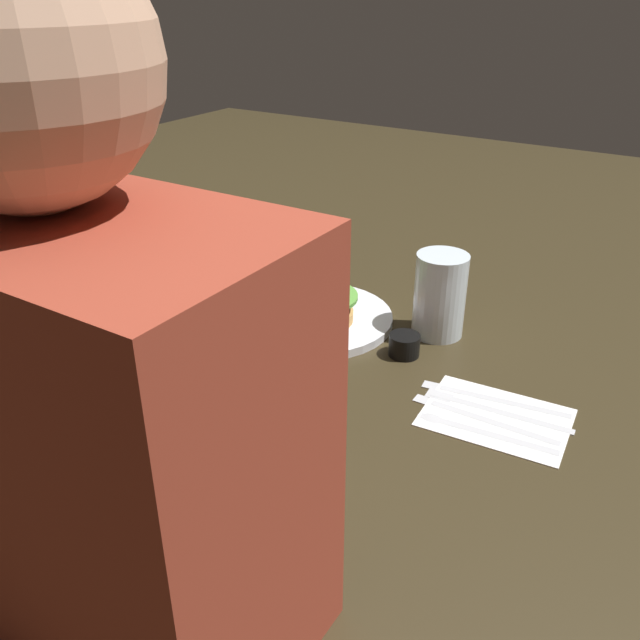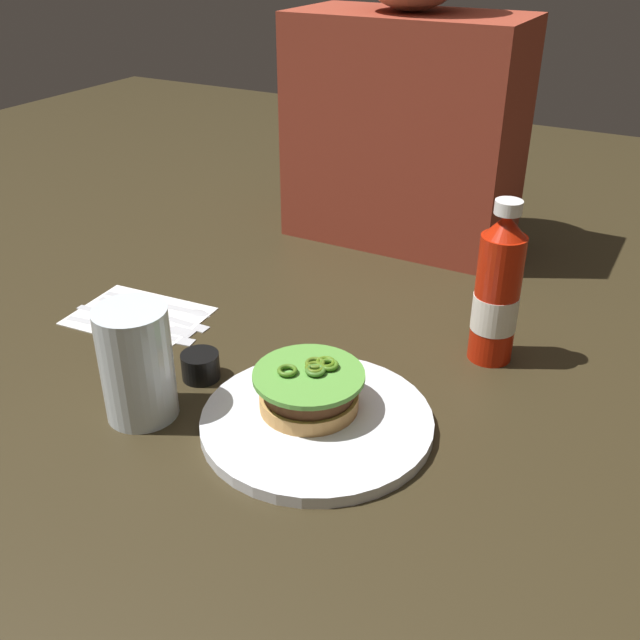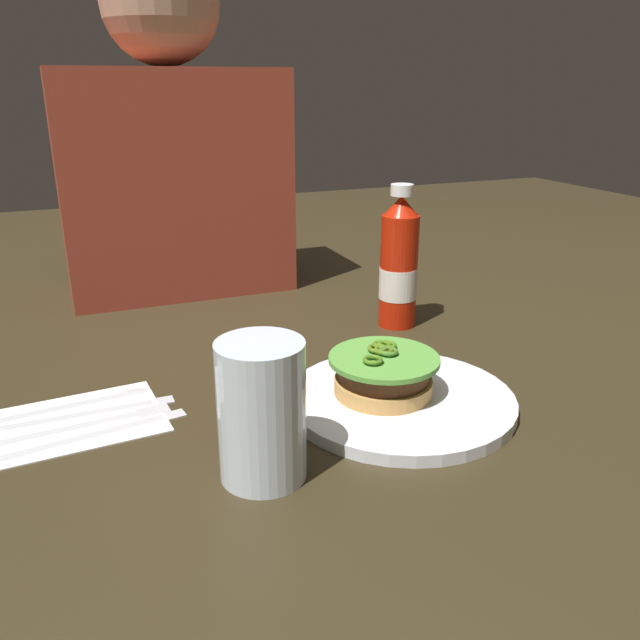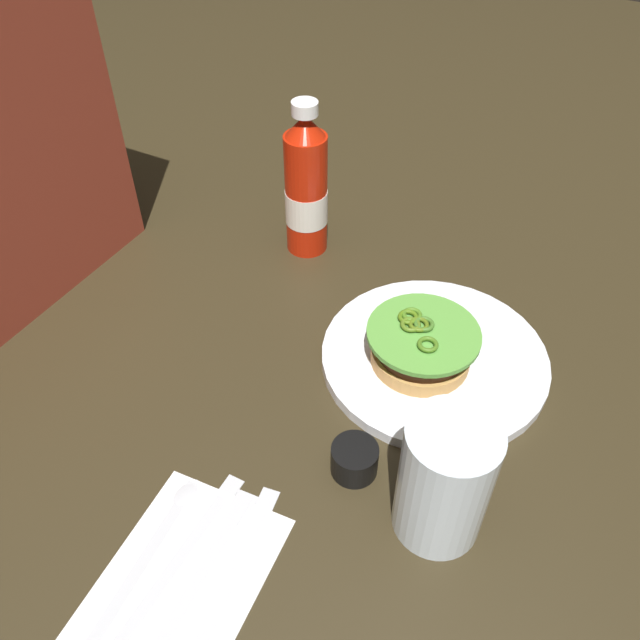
{
  "view_description": "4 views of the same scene",
  "coord_description": "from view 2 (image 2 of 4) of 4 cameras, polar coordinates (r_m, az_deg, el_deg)",
  "views": [
    {
      "loc": [
        -0.46,
        0.85,
        0.52
      ],
      "look_at": [
        -0.01,
        0.14,
        0.08
      ],
      "focal_mm": 37.34,
      "sensor_mm": 36.0,
      "label": 1
    },
    {
      "loc": [
        0.39,
        -0.56,
        0.51
      ],
      "look_at": [
        0.02,
        0.13,
        0.07
      ],
      "focal_mm": 40.67,
      "sensor_mm": 36.0,
      "label": 2
    },
    {
      "loc": [
        -0.27,
        -0.57,
        0.35
      ],
      "look_at": [
        0.01,
        0.1,
        0.09
      ],
      "focal_mm": 36.5,
      "sensor_mm": 36.0,
      "label": 3
    },
    {
      "loc": [
        -0.44,
        -0.11,
        0.56
      ],
      "look_at": [
        0.01,
        0.14,
        0.07
      ],
      "focal_mm": 36.28,
      "sensor_mm": 36.0,
      "label": 4
    }
  ],
  "objects": [
    {
      "name": "diner_person",
      "position": [
        1.26,
        6.82,
        16.96
      ],
      "size": [
        0.38,
        0.19,
        0.56
      ],
      "color": "#953725",
      "rests_on": "ground_plane"
    },
    {
      "name": "burger_sandwich",
      "position": [
        0.82,
        -0.87,
        -5.49
      ],
      "size": [
        0.13,
        0.13,
        0.05
      ],
      "color": "tan",
      "rests_on": "dinner_plate"
    },
    {
      "name": "steak_knife",
      "position": [
        1.03,
        -14.24,
        -0.73
      ],
      "size": [
        0.2,
        0.05,
        0.0
      ],
      "color": "silver",
      "rests_on": "napkin"
    },
    {
      "name": "ground_plane",
      "position": [
        0.85,
        -5.26,
        -7.56
      ],
      "size": [
        3.0,
        3.0,
        0.0
      ],
      "primitive_type": "plane",
      "color": "#302816"
    },
    {
      "name": "dinner_plate",
      "position": [
        0.82,
        -0.25,
        -8.0
      ],
      "size": [
        0.26,
        0.26,
        0.01
      ],
      "primitive_type": "cylinder",
      "color": "white",
      "rests_on": "ground_plane"
    },
    {
      "name": "napkin",
      "position": [
        1.08,
        -14.08,
        0.33
      ],
      "size": [
        0.19,
        0.15,
        0.0
      ],
      "primitive_type": "cube",
      "rotation": [
        0.0,
        0.0,
        0.07
      ],
      "color": "white",
      "rests_on": "ground_plane"
    },
    {
      "name": "water_glass",
      "position": [
        0.84,
        -14.23,
        -3.33
      ],
      "size": [
        0.08,
        0.08,
        0.14
      ],
      "primitive_type": "cylinder",
      "color": "silver",
      "rests_on": "ground_plane"
    },
    {
      "name": "spoon_utensil",
      "position": [
        1.09,
        -11.6,
        1.14
      ],
      "size": [
        0.18,
        0.03,
        0.0
      ],
      "color": "silver",
      "rests_on": "napkin"
    },
    {
      "name": "fork_utensil",
      "position": [
        1.06,
        -13.7,
        -0.04
      ],
      "size": [
        0.2,
        0.03,
        0.0
      ],
      "color": "silver",
      "rests_on": "napkin"
    },
    {
      "name": "butter_knife",
      "position": [
        1.07,
        -12.64,
        0.5
      ],
      "size": [
        0.2,
        0.02,
        0.0
      ],
      "color": "silver",
      "rests_on": "napkin"
    },
    {
      "name": "condiment_cup",
      "position": [
        0.91,
        -9.38,
        -3.58
      ],
      "size": [
        0.05,
        0.05,
        0.03
      ],
      "primitive_type": "cylinder",
      "color": "black",
      "rests_on": "ground_plane"
    },
    {
      "name": "ketchup_bottle",
      "position": [
        0.93,
        13.76,
        2.06
      ],
      "size": [
        0.06,
        0.06,
        0.22
      ],
      "color": "red",
      "rests_on": "ground_plane"
    }
  ]
}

